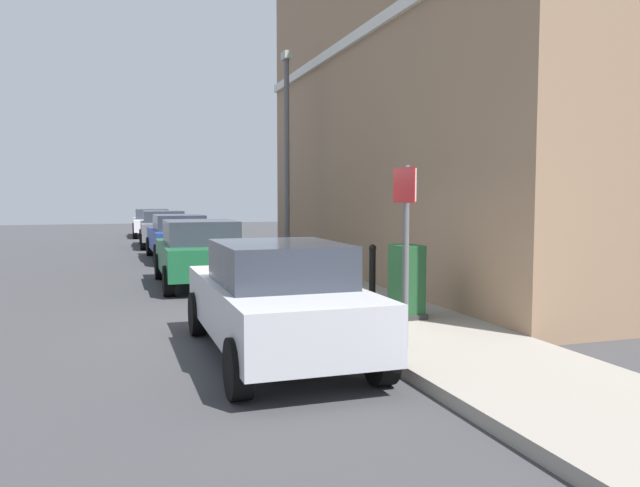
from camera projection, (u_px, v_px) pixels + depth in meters
name	position (u px, v px, depth m)	size (l,w,h in m)	color
ground	(268.00, 333.00, 9.41)	(80.00, 80.00, 0.00)	#38383A
sidewalk	(291.00, 275.00, 15.72)	(2.30, 30.00, 0.15)	gray
corner_building	(480.00, 107.00, 15.84)	(7.18, 13.83, 8.63)	#937256
car_silver	(276.00, 298.00, 7.98)	(1.80, 4.23, 1.49)	#B7B7BC
car_green	(200.00, 252.00, 14.38)	(1.88, 3.93, 1.51)	#195933
car_blue	(178.00, 236.00, 20.25)	(1.86, 4.46, 1.47)	navy
car_grey	(164.00, 228.00, 25.68)	(2.02, 4.47, 1.46)	slate
car_white	(152.00, 222.00, 32.01)	(2.03, 4.51, 1.41)	silver
utility_cabinet	(407.00, 284.00, 9.86)	(0.46, 0.61, 1.15)	#1E4C28
bollard_near_cabinet	(372.00, 271.00, 11.41)	(0.14, 0.14, 1.04)	black
street_sign	(405.00, 228.00, 7.84)	(0.08, 0.60, 2.30)	#59595B
lamppost	(287.00, 150.00, 16.72)	(0.20, 0.44, 5.72)	#59595B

